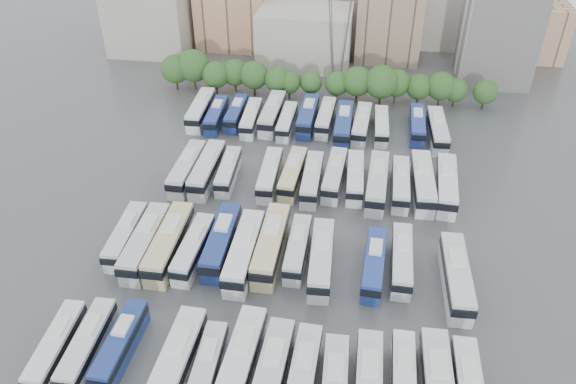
% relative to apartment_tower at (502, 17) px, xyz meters
% --- Properties ---
extents(ground, '(220.00, 220.00, 0.00)m').
position_rel_apartment_tower_xyz_m(ground, '(-34.00, -58.00, -13.00)').
color(ground, '#424447').
rests_on(ground, ground).
extents(tree_line, '(65.93, 8.04, 8.34)m').
position_rel_apartment_tower_xyz_m(tree_line, '(-36.21, -15.89, -8.75)').
color(tree_line, black).
rests_on(tree_line, ground).
extents(city_buildings, '(102.00, 35.00, 20.00)m').
position_rel_apartment_tower_xyz_m(city_buildings, '(-41.46, 13.86, -5.13)').
color(city_buildings, '#9E998E').
rests_on(city_buildings, ground).
extents(apartment_tower, '(14.00, 14.00, 26.00)m').
position_rel_apartment_tower_xyz_m(apartment_tower, '(0.00, 0.00, 0.00)').
color(apartment_tower, silver).
rests_on(apartment_tower, ground).
extents(bus_r0_s0, '(2.92, 11.11, 3.45)m').
position_rel_apartment_tower_xyz_m(bus_r0_s0, '(-55.57, -82.42, -11.30)').
color(bus_r0_s0, silver).
rests_on(bus_r0_s0, ground).
extents(bus_r0_s1, '(2.76, 11.26, 3.51)m').
position_rel_apartment_tower_xyz_m(bus_r0_s1, '(-52.36, -81.72, -11.28)').
color(bus_r0_s1, silver).
rests_on(bus_r0_s1, ground).
extents(bus_r0_s2, '(2.52, 10.86, 3.40)m').
position_rel_apartment_tower_xyz_m(bus_r0_s2, '(-48.94, -81.15, -11.33)').
color(bus_r0_s2, navy).
rests_on(bus_r0_s2, ground).
extents(bus_r0_s4, '(3.22, 13.55, 4.23)m').
position_rel_apartment_tower_xyz_m(bus_r0_s4, '(-42.11, -83.19, -10.92)').
color(bus_r0_s4, silver).
rests_on(bus_r0_s4, ground).
extents(bus_r0_s5, '(2.66, 10.84, 3.38)m').
position_rel_apartment_tower_xyz_m(bus_r0_s5, '(-38.92, -82.79, -11.34)').
color(bus_r0_s5, silver).
rests_on(bus_r0_s5, ground).
extents(bus_r0_s6, '(3.36, 13.27, 4.13)m').
position_rel_apartment_tower_xyz_m(bus_r0_s6, '(-35.62, -81.80, -10.97)').
color(bus_r0_s6, silver).
rests_on(bus_r0_s6, ground).
extents(bus_r0_s7, '(3.20, 12.81, 3.99)m').
position_rel_apartment_tower_xyz_m(bus_r0_s7, '(-32.24, -82.69, -11.04)').
color(bus_r0_s7, silver).
rests_on(bus_r0_s7, ground).
extents(bus_r0_s8, '(2.86, 11.98, 3.74)m').
position_rel_apartment_tower_xyz_m(bus_r0_s8, '(-29.06, -82.40, -11.16)').
color(bus_r0_s8, silver).
rests_on(bus_r0_s8, ground).
extents(bus_r0_s11, '(2.36, 10.80, 3.39)m').
position_rel_apartment_tower_xyz_m(bus_r0_s11, '(-19.02, -80.89, -11.34)').
color(bus_r0_s11, white).
rests_on(bus_r0_s11, ground).
extents(bus_r1_s0, '(3.03, 11.67, 3.63)m').
position_rel_apartment_tower_xyz_m(bus_r1_s0, '(-55.26, -63.91, -11.22)').
color(bus_r1_s0, silver).
rests_on(bus_r1_s0, ground).
extents(bus_r1_s1, '(3.08, 13.22, 4.13)m').
position_rel_apartment_tower_xyz_m(bus_r1_s1, '(-52.10, -65.07, -10.97)').
color(bus_r1_s1, silver).
rests_on(bus_r1_s1, ground).
extents(bus_r1_s2, '(3.09, 13.61, 4.26)m').
position_rel_apartment_tower_xyz_m(bus_r1_s2, '(-48.97, -64.75, -10.91)').
color(bus_r1_s2, beige).
rests_on(bus_r1_s2, ground).
extents(bus_r1_s3, '(2.91, 11.64, 3.63)m').
position_rel_apartment_tower_xyz_m(bus_r1_s3, '(-45.65, -65.05, -11.22)').
color(bus_r1_s3, silver).
rests_on(bus_r1_s3, ground).
extents(bus_r1_s4, '(3.04, 12.89, 4.03)m').
position_rel_apartment_tower_xyz_m(bus_r1_s4, '(-42.36, -63.30, -11.02)').
color(bus_r1_s4, navy).
rests_on(bus_r1_s4, ground).
extents(bus_r1_s5, '(3.03, 13.56, 4.25)m').
position_rel_apartment_tower_xyz_m(bus_r1_s5, '(-38.95, -64.96, -10.91)').
color(bus_r1_s5, white).
rests_on(bus_r1_s5, ground).
extents(bus_r1_s6, '(3.05, 13.70, 4.29)m').
position_rel_apartment_tower_xyz_m(bus_r1_s6, '(-35.81, -63.10, -10.89)').
color(bus_r1_s6, beige).
rests_on(bus_r1_s6, ground).
extents(bus_r1_s7, '(2.49, 11.18, 3.50)m').
position_rel_apartment_tower_xyz_m(bus_r1_s7, '(-32.36, -62.87, -11.28)').
color(bus_r1_s7, silver).
rests_on(bus_r1_s7, ground).
extents(bus_r1_s8, '(3.35, 12.73, 3.96)m').
position_rel_apartment_tower_xyz_m(bus_r1_s8, '(-29.10, -64.55, -11.06)').
color(bus_r1_s8, silver).
rests_on(bus_r1_s8, ground).
extents(bus_r1_s10, '(2.97, 11.51, 3.58)m').
position_rel_apartment_tower_xyz_m(bus_r1_s10, '(-22.47, -64.33, -11.24)').
color(bus_r1_s10, navy).
rests_on(bus_r1_s10, ground).
extents(bus_r1_s11, '(2.62, 11.57, 3.62)m').
position_rel_apartment_tower_xyz_m(bus_r1_s11, '(-19.05, -63.00, -11.22)').
color(bus_r1_s11, silver).
rests_on(bus_r1_s11, ground).
extents(bus_r1_s13, '(3.32, 13.18, 4.11)m').
position_rel_apartment_tower_xyz_m(bus_r1_s13, '(-12.58, -65.29, -10.98)').
color(bus_r1_s13, silver).
rests_on(bus_r1_s13, ground).
extents(bus_r2_s1, '(2.89, 12.69, 3.97)m').
position_rel_apartment_tower_xyz_m(bus_r2_s1, '(-52.04, -47.16, -11.05)').
color(bus_r2_s1, silver).
rests_on(bus_r2_s1, ground).
extents(bus_r2_s2, '(2.86, 12.93, 4.05)m').
position_rel_apartment_tower_xyz_m(bus_r2_s2, '(-48.91, -46.94, -11.01)').
color(bus_r2_s2, silver).
rests_on(bus_r2_s2, ground).
extents(bus_r2_s3, '(2.86, 10.95, 3.41)m').
position_rel_apartment_tower_xyz_m(bus_r2_s3, '(-45.64, -46.47, -11.33)').
color(bus_r2_s3, silver).
rests_on(bus_r2_s3, ground).
extents(bus_r2_s5, '(2.91, 11.81, 3.68)m').
position_rel_apartment_tower_xyz_m(bus_r2_s5, '(-39.04, -46.58, -11.19)').
color(bus_r2_s5, silver).
rests_on(bus_r2_s5, ground).
extents(bus_r2_s6, '(3.11, 11.93, 3.71)m').
position_rel_apartment_tower_xyz_m(bus_r2_s6, '(-35.55, -45.88, -11.18)').
color(bus_r2_s6, beige).
rests_on(bus_r2_s6, ground).
extents(bus_r2_s7, '(2.75, 11.85, 3.71)m').
position_rel_apartment_tower_xyz_m(bus_r2_s7, '(-32.44, -46.84, -11.18)').
color(bus_r2_s7, silver).
rests_on(bus_r2_s7, ground).
extents(bus_r2_s8, '(3.14, 12.01, 3.74)m').
position_rel_apartment_tower_xyz_m(bus_r2_s8, '(-29.14, -45.19, -11.17)').
color(bus_r2_s8, silver).
rests_on(bus_r2_s8, ground).
extents(bus_r2_s9, '(2.99, 11.67, 3.63)m').
position_rel_apartment_tower_xyz_m(bus_r2_s9, '(-25.98, -45.29, -11.22)').
color(bus_r2_s9, silver).
rests_on(bus_r2_s9, ground).
extents(bus_r2_s10, '(3.34, 13.34, 4.16)m').
position_rel_apartment_tower_xyz_m(bus_r2_s10, '(-22.60, -46.53, -10.96)').
color(bus_r2_s10, silver).
rests_on(bus_r2_s10, ground).
extents(bus_r2_s11, '(2.57, 11.66, 3.66)m').
position_rel_apartment_tower_xyz_m(bus_r2_s11, '(-19.12, -46.02, -11.20)').
color(bus_r2_s11, silver).
rests_on(bus_r2_s11, ground).
extents(bus_r2_s12, '(3.45, 13.54, 4.21)m').
position_rel_apartment_tower_xyz_m(bus_r2_s12, '(-15.83, -45.47, -10.93)').
color(bus_r2_s12, silver).
rests_on(bus_r2_s12, ground).
extents(bus_r2_s13, '(3.51, 13.19, 4.10)m').
position_rel_apartment_tower_xyz_m(bus_r2_s13, '(-12.36, -45.56, -10.99)').
color(bus_r2_s13, white).
rests_on(bus_r2_s13, ground).
extents(bus_r3_s0, '(3.16, 12.73, 3.97)m').
position_rel_apartment_tower_xyz_m(bus_r3_s0, '(-55.54, -27.55, -11.05)').
color(bus_r3_s0, white).
rests_on(bus_r3_s0, ground).
extents(bus_r3_s1, '(2.93, 11.21, 3.49)m').
position_rel_apartment_tower_xyz_m(bus_r3_s1, '(-52.26, -28.74, -11.29)').
color(bus_r3_s1, navy).
rests_on(bus_r3_s1, ground).
extents(bus_r3_s2, '(2.52, 11.00, 3.44)m').
position_rel_apartment_tower_xyz_m(bus_r3_s2, '(-48.85, -27.40, -11.31)').
color(bus_r3_s2, navy).
rests_on(bus_r3_s2, ground).
extents(bus_r3_s3, '(2.88, 11.31, 3.52)m').
position_rel_apartment_tower_xyz_m(bus_r3_s3, '(-45.73, -28.93, -11.27)').
color(bus_r3_s3, silver).
rests_on(bus_r3_s3, ground).
extents(bus_r3_s4, '(3.12, 13.06, 4.08)m').
position_rel_apartment_tower_xyz_m(bus_r3_s4, '(-42.17, -27.07, -11.00)').
color(bus_r3_s4, silver).
rests_on(bus_r3_s4, ground).
extents(bus_r3_s5, '(2.44, 10.83, 3.39)m').
position_rel_apartment_tower_xyz_m(bus_r3_s5, '(-39.14, -29.03, -11.33)').
color(bus_r3_s5, silver).
rests_on(bus_r3_s5, ground).
extents(bus_r3_s6, '(2.85, 12.46, 3.90)m').
position_rel_apartment_tower_xyz_m(bus_r3_s6, '(-35.64, -26.88, -11.08)').
color(bus_r3_s6, navy).
rests_on(bus_r3_s6, ground).
extents(bus_r3_s7, '(2.89, 11.59, 3.61)m').
position_rel_apartment_tower_xyz_m(bus_r3_s7, '(-32.38, -26.73, -11.23)').
color(bus_r3_s7, silver).
rests_on(bus_r3_s7, ground).
extents(bus_r3_s8, '(2.87, 12.80, 4.01)m').
position_rel_apartment_tower_xyz_m(bus_r3_s8, '(-28.99, -29.07, -11.03)').
color(bus_r3_s8, navy).
rests_on(bus_r3_s8, ground).
extents(bus_r3_s9, '(3.20, 12.02, 3.74)m').
position_rel_apartment_tower_xyz_m(bus_r3_s9, '(-25.82, -28.30, -11.17)').
color(bus_r3_s9, silver).
rests_on(bus_r3_s9, ground).
extents(bus_r3_s10, '(2.76, 11.09, 3.46)m').
position_rel_apartment_tower_xyz_m(bus_r3_s10, '(-22.37, -28.17, -11.30)').
color(bus_r3_s10, white).
rests_on(bus_r3_s10, ground).
extents(bus_r3_s12, '(2.54, 11.43, 3.58)m').
position_rel_apartment_tower_xyz_m(bus_r3_s12, '(-16.07, -26.73, -11.24)').
color(bus_r3_s12, navy).
rests_on(bus_r3_s12, ground).
extents(bus_r3_s13, '(3.34, 12.59, 3.91)m').
position_rel_apartment_tower_xyz_m(bus_r3_s13, '(-12.68, -28.54, -11.08)').
color(bus_r3_s13, silver).
rests_on(bus_r3_s13, ground).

